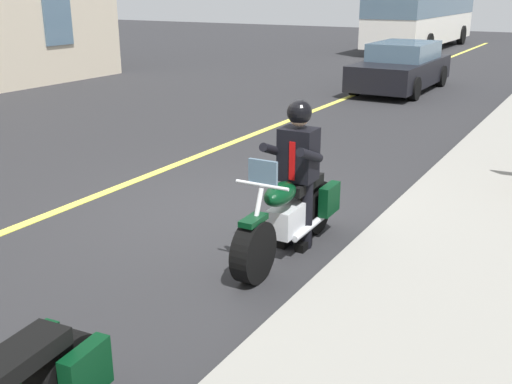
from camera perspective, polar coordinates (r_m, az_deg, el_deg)
ground_plane at (r=8.19m, az=-3.24°, el=-2.07°), size 80.00×80.00×0.00m
lane_center_stripe at (r=9.38m, az=-13.50°, el=0.19°), size 60.00×0.16×0.01m
motorcycle_main at (r=6.88m, az=3.21°, el=-2.19°), size 2.21×0.62×1.26m
rider_main at (r=6.86m, az=3.96°, el=2.87°), size 0.63×0.55×1.74m
bus_near at (r=32.40m, az=15.56°, el=16.22°), size 11.05×2.70×3.30m
car_silver at (r=18.75m, az=13.60°, el=11.41°), size 4.60×1.92×1.40m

